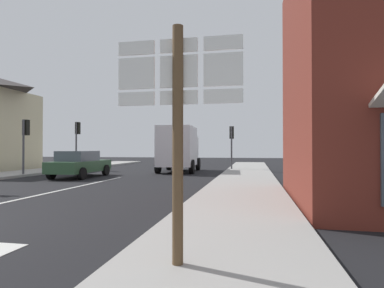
{
  "coord_description": "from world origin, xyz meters",
  "views": [
    {
      "loc": [
        7.28,
        -4.64,
        1.62
      ],
      "look_at": [
        4.36,
        10.44,
        1.83
      ],
      "focal_mm": 29.85,
      "sensor_mm": 36.0,
      "label": 1
    }
  ],
  "objects_px": {
    "route_sign_post": "(178,119)",
    "sedan_far": "(80,164)",
    "delivery_truck": "(179,148)",
    "traffic_light_near_left": "(25,134)",
    "traffic_light_far_left": "(77,134)",
    "traffic_light_far_right": "(232,138)"
  },
  "relations": [
    {
      "from": "traffic_light_near_left",
      "to": "traffic_light_far_right",
      "type": "bearing_deg",
      "value": 31.43
    },
    {
      "from": "traffic_light_far_right",
      "to": "traffic_light_far_left",
      "type": "relative_size",
      "value": 0.9
    },
    {
      "from": "route_sign_post",
      "to": "delivery_truck",
      "type": "bearing_deg",
      "value": 103.32
    },
    {
      "from": "traffic_light_far_left",
      "to": "traffic_light_far_right",
      "type": "bearing_deg",
      "value": 7.22
    },
    {
      "from": "traffic_light_near_left",
      "to": "traffic_light_far_right",
      "type": "xyz_separation_m",
      "value": [
        11.41,
        6.98,
        -0.05
      ]
    },
    {
      "from": "sedan_far",
      "to": "delivery_truck",
      "type": "height_order",
      "value": "delivery_truck"
    },
    {
      "from": "delivery_truck",
      "to": "traffic_light_near_left",
      "type": "xyz_separation_m",
      "value": [
        -7.94,
        -5.04,
        0.78
      ]
    },
    {
      "from": "delivery_truck",
      "to": "traffic_light_near_left",
      "type": "bearing_deg",
      "value": -147.61
    },
    {
      "from": "delivery_truck",
      "to": "traffic_light_far_left",
      "type": "bearing_deg",
      "value": 176.43
    },
    {
      "from": "traffic_light_near_left",
      "to": "traffic_light_far_right",
      "type": "height_order",
      "value": "traffic_light_near_left"
    },
    {
      "from": "route_sign_post",
      "to": "traffic_light_far_left",
      "type": "bearing_deg",
      "value": 124.07
    },
    {
      "from": "route_sign_post",
      "to": "traffic_light_far_right",
      "type": "distance_m",
      "value": 19.25
    },
    {
      "from": "route_sign_post",
      "to": "sedan_far",
      "type": "bearing_deg",
      "value": 125.01
    },
    {
      "from": "sedan_far",
      "to": "traffic_light_far_right",
      "type": "xyz_separation_m",
      "value": [
        7.94,
        7.02,
        1.62
      ]
    },
    {
      "from": "sedan_far",
      "to": "traffic_light_far_left",
      "type": "height_order",
      "value": "traffic_light_far_left"
    },
    {
      "from": "delivery_truck",
      "to": "traffic_light_near_left",
      "type": "distance_m",
      "value": 9.43
    },
    {
      "from": "traffic_light_far_left",
      "to": "traffic_light_near_left",
      "type": "bearing_deg",
      "value": -90.0
    },
    {
      "from": "route_sign_post",
      "to": "traffic_light_far_left",
      "type": "height_order",
      "value": "traffic_light_far_left"
    },
    {
      "from": "sedan_far",
      "to": "route_sign_post",
      "type": "height_order",
      "value": "route_sign_post"
    },
    {
      "from": "delivery_truck",
      "to": "route_sign_post",
      "type": "distance_m",
      "value": 17.77
    },
    {
      "from": "sedan_far",
      "to": "route_sign_post",
      "type": "relative_size",
      "value": 1.32
    },
    {
      "from": "route_sign_post",
      "to": "traffic_light_far_left",
      "type": "relative_size",
      "value": 0.89
    }
  ]
}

